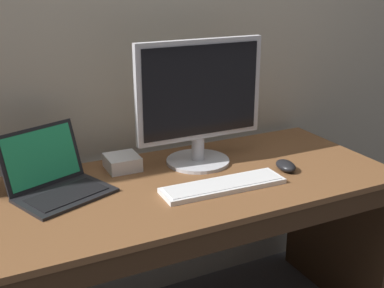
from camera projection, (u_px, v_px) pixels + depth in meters
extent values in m
cube|color=brown|center=(176.00, 186.00, 1.82)|extent=(1.65, 0.69, 0.02)
cube|color=#3D2716|center=(336.00, 226.00, 2.28)|extent=(0.04, 0.63, 0.71)
cube|color=#3D2716|center=(220.00, 239.00, 1.56)|extent=(1.58, 0.02, 0.08)
cube|color=black|center=(65.00, 195.00, 1.70)|extent=(0.36, 0.30, 0.01)
cube|color=black|center=(67.00, 194.00, 1.70)|extent=(0.29, 0.22, 0.00)
cube|color=black|center=(41.00, 157.00, 1.75)|extent=(0.31, 0.17, 0.21)
cube|color=#23935B|center=(42.00, 157.00, 1.75)|extent=(0.27, 0.15, 0.18)
cylinder|color=#B7B7BC|center=(198.00, 161.00, 2.01)|extent=(0.25, 0.25, 0.01)
cylinder|color=#B7B7BC|center=(198.00, 148.00, 1.99)|extent=(0.05, 0.05, 0.10)
cube|color=#B7B7BC|center=(200.00, 90.00, 1.90)|extent=(0.52, 0.03, 0.38)
cube|color=black|center=(202.00, 91.00, 1.88)|extent=(0.48, 0.00, 0.35)
cube|color=white|center=(223.00, 186.00, 1.77)|extent=(0.46, 0.14, 0.02)
cube|color=silver|center=(223.00, 183.00, 1.77)|extent=(0.43, 0.11, 0.00)
ellipsoid|color=black|center=(286.00, 166.00, 1.92)|extent=(0.08, 0.11, 0.04)
cube|color=silver|center=(122.00, 162.00, 1.93)|extent=(0.13, 0.13, 0.05)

